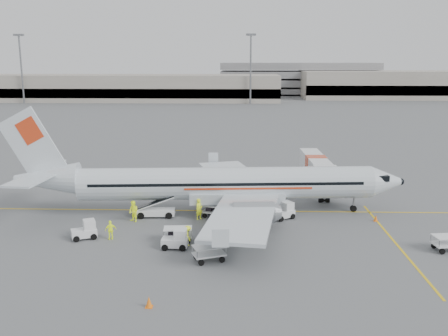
{
  "coord_description": "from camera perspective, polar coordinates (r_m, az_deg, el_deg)",
  "views": [
    {
      "loc": [
        1.5,
        -46.13,
        14.33
      ],
      "look_at": [
        0.0,
        2.0,
        3.8
      ],
      "focal_mm": 40.0,
      "sensor_mm": 36.0,
      "label": 1
    }
  ],
  "objects": [
    {
      "name": "cone_stbd",
      "position": [
        30.73,
        -8.58,
        -14.88
      ],
      "size": [
        0.43,
        0.43,
        0.69
      ],
      "primitive_type": "cone",
      "color": "orange",
      "rests_on": "ground"
    },
    {
      "name": "tug_aft",
      "position": [
        42.39,
        -15.73,
        -6.8
      ],
      "size": [
        2.28,
        1.85,
        1.54
      ],
      "primitive_type": null,
      "rotation": [
        0.0,
        0.0,
        0.42
      ],
      "color": "silver",
      "rests_on": "ground"
    },
    {
      "name": "parking_garage",
      "position": [
        207.6,
        8.41,
        10.18
      ],
      "size": [
        62.0,
        24.0,
        14.0
      ],
      "primitive_type": null,
      "color": "slate",
      "rests_on": "ground"
    },
    {
      "name": "belt_loader",
      "position": [
        46.66,
        -7.85,
        -4.02
      ],
      "size": [
        4.81,
        2.01,
        2.56
      ],
      "primitive_type": null,
      "rotation": [
        0.0,
        0.0,
        0.05
      ],
      "color": "silver",
      "rests_on": "ground"
    },
    {
      "name": "tug_fore",
      "position": [
        46.09,
        6.77,
        -4.87
      ],
      "size": [
        2.29,
        2.07,
        1.54
      ],
      "primitive_type": null,
      "rotation": [
        0.0,
        0.0,
        0.61
      ],
      "color": "silver",
      "rests_on": "ground"
    },
    {
      "name": "ground",
      "position": [
        48.33,
        -0.07,
        -4.91
      ],
      "size": [
        360.0,
        360.0,
        0.0
      ],
      "primitive_type": "plane",
      "color": "#56595B"
    },
    {
      "name": "jet_bridge",
      "position": [
        56.63,
        10.42,
        -0.56
      ],
      "size": [
        3.11,
        14.51,
        3.79
      ],
      "primitive_type": null,
      "rotation": [
        0.0,
        0.0,
        0.03
      ],
      "color": "silver",
      "rests_on": "ground"
    },
    {
      "name": "terminal_west",
      "position": [
        181.22,
        -11.6,
        8.98
      ],
      "size": [
        110.0,
        22.0,
        9.0
      ],
      "primitive_type": null,
      "color": "gray",
      "rests_on": "ground"
    },
    {
      "name": "tug_mid",
      "position": [
        39.03,
        -5.66,
        -8.06
      ],
      "size": [
        2.04,
        1.21,
        1.55
      ],
      "primitive_type": null,
      "rotation": [
        0.0,
        0.0,
        -0.03
      ],
      "color": "silver",
      "rests_on": "ground"
    },
    {
      "name": "cart_loaded_b",
      "position": [
        40.42,
        -5.28,
        -7.6
      ],
      "size": [
        2.34,
        1.49,
        1.17
      ],
      "primitive_type": null,
      "rotation": [
        0.0,
        0.0,
        0.07
      ],
      "color": "silver",
      "rests_on": "ground"
    },
    {
      "name": "cart_loaded_a",
      "position": [
        46.27,
        -1.06,
        -4.94
      ],
      "size": [
        2.57,
        2.01,
        1.18
      ],
      "primitive_type": null,
      "rotation": [
        0.0,
        0.0,
        -0.34
      ],
      "color": "silver",
      "rests_on": "ground"
    },
    {
      "name": "crew_c",
      "position": [
        39.57,
        -4.16,
        -7.71
      ],
      "size": [
        0.92,
        1.17,
        1.59
      ],
      "primitive_type": "imported",
      "rotation": [
        0.0,
        0.0,
        1.93
      ],
      "color": "#EBFF1F",
      "rests_on": "ground"
    },
    {
      "name": "terminal_east",
      "position": [
        203.25,
        21.75,
        8.84
      ],
      "size": [
        90.0,
        26.0,
        10.0
      ],
      "primitive_type": null,
      "color": "gray",
      "rests_on": "ground"
    },
    {
      "name": "crew_d",
      "position": [
        41.69,
        -12.82,
        -6.92
      ],
      "size": [
        1.01,
        0.74,
        1.6
      ],
      "primitive_type": "imported",
      "rotation": [
        0.0,
        0.0,
        3.57
      ],
      "color": "#EBFF1F",
      "rests_on": "ground"
    },
    {
      "name": "crew_a",
      "position": [
        45.62,
        -2.86,
        -4.72
      ],
      "size": [
        0.83,
        0.82,
        1.92
      ],
      "primitive_type": "imported",
      "rotation": [
        0.0,
        0.0,
        0.76
      ],
      "color": "#EBFF1F",
      "rests_on": "ground"
    },
    {
      "name": "cone_nose",
      "position": [
        47.29,
        16.96,
        -5.48
      ],
      "size": [
        0.37,
        0.37,
        0.6
      ],
      "primitive_type": "cone",
      "color": "orange",
      "rests_on": "ground"
    },
    {
      "name": "mast_center",
      "position": [
        164.2,
        3.06,
        11.16
      ],
      "size": [
        3.2,
        1.2,
        22.0
      ],
      "primitive_type": null,
      "color": "slate",
      "rests_on": "ground"
    },
    {
      "name": "crew_b",
      "position": [
        45.64,
        -10.3,
        -4.9
      ],
      "size": [
        1.18,
        1.14,
        1.92
      ],
      "primitive_type": "imported",
      "rotation": [
        0.0,
        0.0,
        -0.65
      ],
      "color": "#EBFF1F",
      "rests_on": "ground"
    },
    {
      "name": "cone_port",
      "position": [
        66.48,
        -0.87,
        0.13
      ],
      "size": [
        0.33,
        0.33,
        0.54
      ],
      "primitive_type": "cone",
      "color": "orange",
      "rests_on": "ground"
    },
    {
      "name": "cart_empty_a",
      "position": [
        36.6,
        -1.72,
        -9.72
      ],
      "size": [
        2.6,
        2.08,
        1.18
      ],
      "primitive_type": null,
      "rotation": [
        0.0,
        0.0,
        0.38
      ],
      "color": "silver",
      "rests_on": "ground"
    },
    {
      "name": "aircraft",
      "position": [
        46.37,
        0.26,
        0.71
      ],
      "size": [
        38.05,
        30.78,
        9.97
      ],
      "primitive_type": null,
      "rotation": [
        0.0,
        0.0,
        0.07
      ],
      "color": "silver",
      "rests_on": "ground"
    },
    {
      "name": "mast_west",
      "position": [
        179.06,
        -22.14,
        10.38
      ],
      "size": [
        3.2,
        1.2,
        22.0
      ],
      "primitive_type": null,
      "color": "slate",
      "rests_on": "ground"
    },
    {
      "name": "stripe_cross",
      "position": [
        42.61,
        18.92,
        -8.01
      ],
      "size": [
        0.2,
        20.0,
        0.01
      ],
      "primitive_type": "cube",
      "color": "yellow",
      "rests_on": "ground"
    },
    {
      "name": "stripe_lead",
      "position": [
        48.33,
        -0.07,
        -4.91
      ],
      "size": [
        44.0,
        0.2,
        0.01
      ],
      "primitive_type": "cube",
      "color": "yellow",
      "rests_on": "ground"
    },
    {
      "name": "treeline",
      "position": [
        221.43,
        1.41,
        9.4
      ],
      "size": [
        300.0,
        3.0,
        6.0
      ],
      "primitive_type": null,
      "color": "black",
      "rests_on": "ground"
    }
  ]
}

